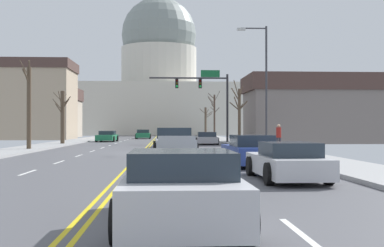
% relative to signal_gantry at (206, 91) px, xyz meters
% --- Properties ---
extents(ground, '(20.00, 180.00, 0.20)m').
position_rel_signal_gantry_xyz_m(ground, '(-5.44, -17.53, -5.22)').
color(ground, '#505055').
extents(signal_gantry, '(7.91, 0.41, 7.18)m').
position_rel_signal_gantry_xyz_m(signal_gantry, '(0.00, 0.00, 0.00)').
color(signal_gantry, '#28282D').
rests_on(signal_gantry, ground).
extents(street_lamp_right, '(2.05, 0.24, 8.29)m').
position_rel_signal_gantry_xyz_m(street_lamp_right, '(2.52, -16.28, -0.25)').
color(street_lamp_right, '#333338').
rests_on(street_lamp_right, ground).
extents(capitol_building, '(35.53, 23.53, 31.18)m').
position_rel_signal_gantry_xyz_m(capitol_building, '(-5.44, 54.76, 5.36)').
color(capitol_building, beige).
rests_on(capitol_building, ground).
extents(sedan_near_00, '(2.19, 4.38, 1.16)m').
position_rel_signal_gantry_xyz_m(sedan_near_00, '(-0.19, -3.15, -4.70)').
color(sedan_near_00, '#9EA3A8').
rests_on(sedan_near_00, ground).
extents(sedan_near_01, '(1.93, 4.25, 1.11)m').
position_rel_signal_gantry_xyz_m(sedan_near_01, '(-3.63, -8.93, -4.70)').
color(sedan_near_01, '#B71414').
rests_on(sedan_near_01, ground).
extents(sedan_near_02, '(2.08, 4.61, 1.31)m').
position_rel_signal_gantry_xyz_m(sedan_near_02, '(-3.51, -14.63, -4.62)').
color(sedan_near_02, silver).
rests_on(sedan_near_02, ground).
extents(pickup_truck_near_03, '(2.49, 5.60, 1.59)m').
position_rel_signal_gantry_xyz_m(pickup_truck_near_03, '(-3.53, -21.20, -4.52)').
color(pickup_truck_near_03, '#ADB2B7').
rests_on(pickup_truck_near_03, ground).
extents(sedan_near_04, '(2.08, 4.59, 1.30)m').
position_rel_signal_gantry_xyz_m(sedan_near_04, '(-0.47, -28.62, -4.63)').
color(sedan_near_04, navy).
rests_on(sedan_near_04, ground).
extents(sedan_near_05, '(1.97, 4.58, 1.17)m').
position_rel_signal_gantry_xyz_m(sedan_near_05, '(-0.28, -34.17, -4.69)').
color(sedan_near_05, silver).
rests_on(sedan_near_05, ground).
extents(sedan_near_06, '(2.06, 4.38, 1.26)m').
position_rel_signal_gantry_xyz_m(sedan_near_06, '(-3.76, -41.00, -4.64)').
color(sedan_near_06, silver).
rests_on(sedan_near_06, ground).
extents(sedan_oncoming_00, '(2.22, 4.75, 1.19)m').
position_rel_signal_gantry_xyz_m(sedan_oncoming_00, '(-10.52, 6.19, -4.68)').
color(sedan_oncoming_00, '#1E7247').
rests_on(sedan_oncoming_00, ground).
extents(sedan_oncoming_01, '(2.11, 4.41, 1.26)m').
position_rel_signal_gantry_xyz_m(sedan_oncoming_01, '(-7.13, 19.56, -4.64)').
color(sedan_oncoming_01, '#1E7247').
rests_on(sedan_oncoming_01, ground).
extents(sedan_oncoming_02, '(2.03, 4.26, 1.19)m').
position_rel_signal_gantry_xyz_m(sedan_oncoming_02, '(-7.45, 30.74, -4.68)').
color(sedan_oncoming_02, black).
rests_on(sedan_oncoming_02, ground).
extents(flank_building_00, '(9.24, 8.21, 10.18)m').
position_rel_signal_gantry_xyz_m(flank_building_00, '(-20.65, 16.03, -0.10)').
color(flank_building_00, tan).
rests_on(flank_building_00, ground).
extents(flank_building_01, '(11.05, 6.26, 7.65)m').
position_rel_signal_gantry_xyz_m(flank_building_01, '(-23.16, 30.60, -1.35)').
color(flank_building_01, '#B2A38E').
rests_on(flank_building_01, ground).
extents(flank_building_02, '(14.37, 7.88, 6.84)m').
position_rel_signal_gantry_xyz_m(flank_building_02, '(11.32, 0.45, -1.77)').
color(flank_building_02, slate).
rests_on(flank_building_02, ground).
extents(bare_tree_00, '(2.26, 1.45, 4.67)m').
position_rel_signal_gantry_xyz_m(bare_tree_00, '(2.46, 30.72, -2.67)').
color(bare_tree_00, brown).
rests_on(bare_tree_00, ground).
extents(bare_tree_01, '(0.78, 1.49, 6.02)m').
position_rel_signal_gantry_xyz_m(bare_tree_01, '(-13.39, -14.81, -2.11)').
color(bare_tree_01, '#4C3D2D').
rests_on(bare_tree_01, ground).
extents(bare_tree_02, '(1.99, 1.21, 7.11)m').
position_rel_signal_gantry_xyz_m(bare_tree_02, '(3.41, 26.18, -1.59)').
color(bare_tree_02, '#423328').
rests_on(bare_tree_02, ground).
extents(bare_tree_03, '(1.69, 2.18, 4.73)m').
position_rel_signal_gantry_xyz_m(bare_tree_03, '(-13.30, -4.18, -2.62)').
color(bare_tree_03, '#4C3D2D').
rests_on(bare_tree_03, ground).
extents(bare_tree_04, '(1.66, 2.27, 5.58)m').
position_rel_signal_gantry_xyz_m(bare_tree_04, '(2.50, -5.64, -2.37)').
color(bare_tree_04, '#4C3D2D').
rests_on(bare_tree_04, ground).
extents(pedestrian_00, '(0.35, 0.34, 1.68)m').
position_rel_signal_gantry_xyz_m(pedestrian_00, '(3.70, -15.85, -4.17)').
color(pedestrian_00, '#33333D').
rests_on(pedestrian_00, ground).
extents(bicycle_parked, '(0.12, 1.77, 0.85)m').
position_rel_signal_gantry_xyz_m(bicycle_parked, '(2.68, -16.38, -4.75)').
color(bicycle_parked, black).
rests_on(bicycle_parked, ground).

